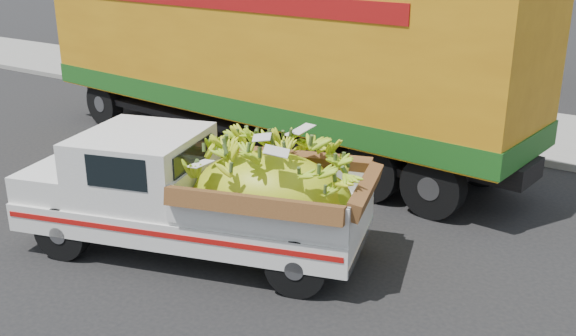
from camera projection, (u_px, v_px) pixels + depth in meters
The scene contains 5 objects.
ground at pixel (130, 226), 10.58m from camera, with size 100.00×100.00×0.00m, color black.
curb at pixel (343, 126), 16.01m from camera, with size 60.00×0.25×0.15m, color gray.
sidewalk at pixel (381, 109), 17.65m from camera, with size 60.00×4.00×0.14m, color gray.
pickup_truck at pixel (217, 194), 9.31m from camera, with size 5.41×3.29×1.79m.
semi_trailer at pixel (263, 55), 13.75m from camera, with size 12.04×3.56×3.80m.
Camera 1 is at (7.61, -6.48, 4.43)m, focal length 40.00 mm.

